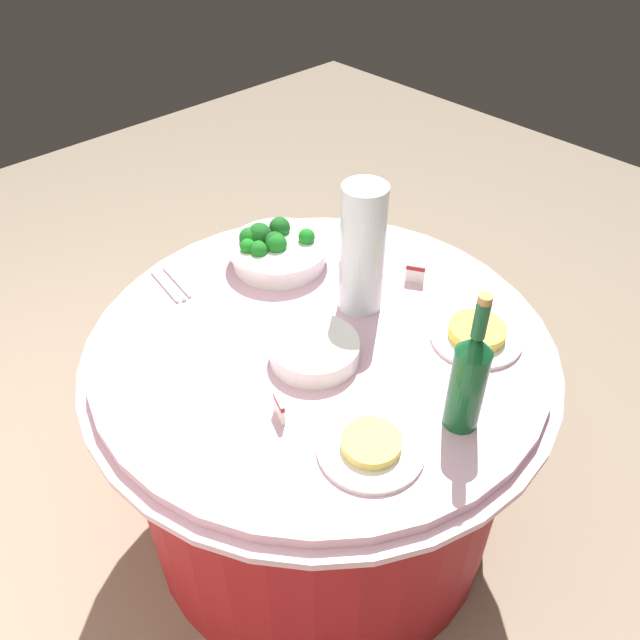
% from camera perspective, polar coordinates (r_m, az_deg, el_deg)
% --- Properties ---
extents(ground_plane, '(6.00, 6.00, 0.00)m').
position_cam_1_polar(ground_plane, '(2.13, 0.00, -16.49)').
color(ground_plane, gray).
extents(buffet_table, '(1.16, 1.16, 0.74)m').
position_cam_1_polar(buffet_table, '(1.82, 0.00, -10.00)').
color(buffet_table, maroon).
rests_on(buffet_table, ground_plane).
extents(broccoli_bowl, '(0.28, 0.28, 0.11)m').
position_cam_1_polar(broccoli_bowl, '(1.79, -3.92, 6.23)').
color(broccoli_bowl, white).
rests_on(broccoli_bowl, buffet_table).
extents(plate_stack, '(0.21, 0.21, 0.05)m').
position_cam_1_polar(plate_stack, '(1.49, -0.49, -2.69)').
color(plate_stack, white).
rests_on(plate_stack, buffet_table).
extents(wine_bottle, '(0.07, 0.07, 0.34)m').
position_cam_1_polar(wine_bottle, '(1.31, 13.03, -5.06)').
color(wine_bottle, '#124F27').
rests_on(wine_bottle, buffet_table).
extents(decorative_fruit_vase, '(0.11, 0.11, 0.34)m').
position_cam_1_polar(decorative_fruit_vase, '(1.56, 3.75, 5.97)').
color(decorative_fruit_vase, silver).
rests_on(decorative_fruit_vase, buffet_table).
extents(serving_tongs, '(0.17, 0.07, 0.01)m').
position_cam_1_polar(serving_tongs, '(1.76, -12.98, 2.98)').
color(serving_tongs, silver).
rests_on(serving_tongs, buffet_table).
extents(food_plate_noodles, '(0.22, 0.22, 0.03)m').
position_cam_1_polar(food_plate_noodles, '(1.32, 4.53, -11.08)').
color(food_plate_noodles, white).
rests_on(food_plate_noodles, buffet_table).
extents(food_plate_fried_egg, '(0.22, 0.22, 0.04)m').
position_cam_1_polar(food_plate_fried_egg, '(1.59, 13.70, -1.26)').
color(food_plate_fried_egg, white).
rests_on(food_plate_fried_egg, buffet_table).
extents(label_placard_front, '(0.05, 0.03, 0.05)m').
position_cam_1_polar(label_placard_front, '(1.36, -3.64, -7.72)').
color(label_placard_front, white).
rests_on(label_placard_front, buffet_table).
extents(label_placard_mid, '(0.05, 0.03, 0.05)m').
position_cam_1_polar(label_placard_mid, '(1.73, 8.44, 4.17)').
color(label_placard_mid, white).
rests_on(label_placard_mid, buffet_table).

